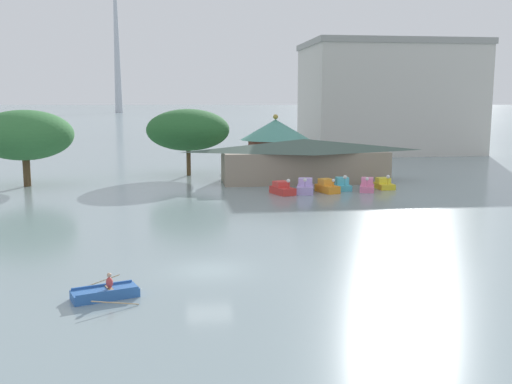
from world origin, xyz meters
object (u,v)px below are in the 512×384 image
Objects in this scene: boathouse at (304,159)px; background_building_block at (388,98)px; pedal_boat_cyan at (342,185)px; pedal_boat_orange at (327,187)px; shoreline_tree_tall_left at (25,135)px; shoreline_tree_mid at (188,130)px; pedal_boat_red at (282,189)px; pedal_boat_lavender at (305,187)px; rowboat_with_rower at (105,293)px; pedal_boat_yellow at (384,184)px; green_roof_pavilion at (275,140)px; pedal_boat_pink at (367,186)px.

boathouse is 0.68× the size of background_building_block.
boathouse is (-2.68, 6.57, 2.02)m from pedal_boat_cyan.
pedal_boat_orange is 2.38m from pedal_boat_cyan.
shoreline_tree_tall_left is 1.01× the size of shoreline_tree_mid.
shoreline_tree_tall_left reaches higher than pedal_boat_red.
rowboat_with_rower is at bearing -14.48° from pedal_boat_lavender.
pedal_boat_yellow is 0.26× the size of green_roof_pavilion.
boathouse is (-4.99, 7.60, 2.01)m from pedal_boat_pink.
pedal_boat_lavender is 1.31× the size of pedal_boat_cyan.
pedal_boat_pink is 23.26m from green_roof_pavilion.
boathouse reaches higher than pedal_boat_orange.
background_building_block reaches higher than pedal_boat_pink.
pedal_boat_yellow is at bearing -10.07° from shoreline_tree_tall_left.
pedal_boat_yellow is (24.74, 31.35, 0.21)m from rowboat_with_rower.
pedal_boat_pink is (2.31, -1.03, 0.01)m from pedal_boat_cyan.
pedal_boat_lavender is at bearing -118.86° from background_building_block.
background_building_block is at bearing 130.64° from pedal_boat_red.
pedal_boat_lavender reaches higher than pedal_boat_pink.
pedal_boat_lavender is at bearing -100.92° from boathouse.
green_roof_pavilion is at bearing 166.15° from pedal_boat_orange.
green_roof_pavilion is at bearing -161.99° from pedal_boat_yellow.
shoreline_tree_mid is at bearing -127.19° from pedal_boat_yellow.
background_building_block reaches higher than pedal_boat_red.
background_building_block is (26.46, 43.93, 9.05)m from pedal_boat_red.
pedal_boat_pink is 0.30× the size of shoreline_tree_mid.
pedal_boat_yellow reaches higher than rowboat_with_rower.
boathouse is (17.52, 37.66, 2.29)m from rowboat_with_rower.
pedal_boat_orange is 4.28m from pedal_boat_pink.
pedal_boat_lavender is 50.74m from background_building_block.
green_roof_pavilion reaches higher than pedal_boat_yellow.
shoreline_tree_tall_left is at bearing -100.44° from pedal_boat_cyan.
background_building_block is at bearing 33.68° from shoreline_tree_tall_left.
pedal_boat_orange is 0.15× the size of boathouse.
rowboat_with_rower is at bearing -41.37° from pedal_boat_yellow.
pedal_boat_lavender is 23.10m from green_roof_pavilion.
background_building_block is (35.40, 28.24, 3.97)m from shoreline_tree_mid.
pedal_boat_red reaches higher than pedal_boat_orange.
rowboat_with_rower is 1.71× the size of pedal_boat_cyan.
shoreline_tree_tall_left reaches higher than pedal_boat_lavender.
pedal_boat_red is 1.07× the size of pedal_boat_orange.
rowboat_with_rower is 1.22× the size of pedal_boat_red.
shoreline_tree_tall_left reaches higher than pedal_boat_cyan.
shoreline_tree_mid is at bearing -141.42° from background_building_block.
shoreline_tree_tall_left is (-35.27, 7.96, 4.96)m from pedal_boat_pink.
shoreline_tree_mid is at bearing 21.76° from shoreline_tree_tall_left.
boathouse is 30.43m from shoreline_tree_tall_left.
background_building_block reaches higher than pedal_boat_yellow.
pedal_boat_cyan is at bearing -115.23° from background_building_block.
boathouse is at bearing -134.86° from rowboat_with_rower.
pedal_boat_orange is (18.24, 29.75, 0.29)m from rowboat_with_rower.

